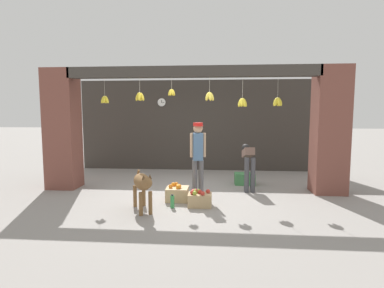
{
  "coord_description": "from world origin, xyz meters",
  "views": [
    {
      "loc": [
        0.55,
        -6.56,
        1.79
      ],
      "look_at": [
        0.0,
        0.42,
        1.07
      ],
      "focal_mm": 28.0,
      "sensor_mm": 36.0,
      "label": 1
    }
  ],
  "objects_px": {
    "produce_box_green": "(245,179)",
    "water_bottle": "(172,202)",
    "fruit_crate_oranges": "(177,193)",
    "dog": "(143,184)",
    "wall_clock": "(162,102)",
    "shopkeeper": "(198,153)",
    "fruit_crate_apples": "(200,199)",
    "worker_stooping": "(248,161)"
  },
  "relations": [
    {
      "from": "dog",
      "to": "fruit_crate_apples",
      "type": "distance_m",
      "value": 1.15
    },
    {
      "from": "fruit_crate_apples",
      "to": "shopkeeper",
      "type": "bearing_deg",
      "value": 96.08
    },
    {
      "from": "shopkeeper",
      "to": "fruit_crate_oranges",
      "type": "xyz_separation_m",
      "value": [
        -0.4,
        -0.38,
        -0.78
      ]
    },
    {
      "from": "dog",
      "to": "produce_box_green",
      "type": "xyz_separation_m",
      "value": [
        2.06,
        2.24,
        -0.37
      ]
    },
    {
      "from": "worker_stooping",
      "to": "fruit_crate_oranges",
      "type": "height_order",
      "value": "worker_stooping"
    },
    {
      "from": "dog",
      "to": "wall_clock",
      "type": "bearing_deg",
      "value": 159.21
    },
    {
      "from": "fruit_crate_oranges",
      "to": "water_bottle",
      "type": "relative_size",
      "value": 1.69
    },
    {
      "from": "worker_stooping",
      "to": "shopkeeper",
      "type": "bearing_deg",
      "value": -155.94
    },
    {
      "from": "worker_stooping",
      "to": "produce_box_green",
      "type": "bearing_deg",
      "value": 88.83
    },
    {
      "from": "worker_stooping",
      "to": "water_bottle",
      "type": "height_order",
      "value": "worker_stooping"
    },
    {
      "from": "water_bottle",
      "to": "shopkeeper",
      "type": "bearing_deg",
      "value": 63.67
    },
    {
      "from": "dog",
      "to": "shopkeeper",
      "type": "relative_size",
      "value": 0.61
    },
    {
      "from": "dog",
      "to": "fruit_crate_oranges",
      "type": "bearing_deg",
      "value": 117.28
    },
    {
      "from": "worker_stooping",
      "to": "water_bottle",
      "type": "xyz_separation_m",
      "value": [
        -1.57,
        -1.47,
        -0.57
      ]
    },
    {
      "from": "shopkeeper",
      "to": "produce_box_green",
      "type": "distance_m",
      "value": 1.78
    },
    {
      "from": "shopkeeper",
      "to": "water_bottle",
      "type": "bearing_deg",
      "value": 51.67
    },
    {
      "from": "dog",
      "to": "produce_box_green",
      "type": "distance_m",
      "value": 3.07
    },
    {
      "from": "shopkeeper",
      "to": "water_bottle",
      "type": "xyz_separation_m",
      "value": [
        -0.43,
        -0.88,
        -0.81
      ]
    },
    {
      "from": "shopkeeper",
      "to": "fruit_crate_apples",
      "type": "distance_m",
      "value": 1.08
    },
    {
      "from": "shopkeeper",
      "to": "worker_stooping",
      "type": "relative_size",
      "value": 1.53
    },
    {
      "from": "fruit_crate_apples",
      "to": "produce_box_green",
      "type": "distance_m",
      "value": 2.14
    },
    {
      "from": "dog",
      "to": "wall_clock",
      "type": "xyz_separation_m",
      "value": [
        -0.38,
        4.09,
        1.62
      ]
    },
    {
      "from": "shopkeeper",
      "to": "worker_stooping",
      "type": "height_order",
      "value": "shopkeeper"
    },
    {
      "from": "worker_stooping",
      "to": "produce_box_green",
      "type": "height_order",
      "value": "worker_stooping"
    },
    {
      "from": "fruit_crate_oranges",
      "to": "produce_box_green",
      "type": "distance_m",
      "value": 2.15
    },
    {
      "from": "fruit_crate_oranges",
      "to": "wall_clock",
      "type": "bearing_deg",
      "value": 105.23
    },
    {
      "from": "produce_box_green",
      "to": "shopkeeper",
      "type": "bearing_deg",
      "value": -134.42
    },
    {
      "from": "produce_box_green",
      "to": "dog",
      "type": "bearing_deg",
      "value": -132.58
    },
    {
      "from": "fruit_crate_apples",
      "to": "produce_box_green",
      "type": "xyz_separation_m",
      "value": [
        1.04,
        1.87,
        -0.0
      ]
    },
    {
      "from": "water_bottle",
      "to": "produce_box_green",
      "type": "bearing_deg",
      "value": 52.43
    },
    {
      "from": "fruit_crate_oranges",
      "to": "water_bottle",
      "type": "height_order",
      "value": "fruit_crate_oranges"
    },
    {
      "from": "wall_clock",
      "to": "fruit_crate_apples",
      "type": "bearing_deg",
      "value": -69.4
    },
    {
      "from": "shopkeeper",
      "to": "fruit_crate_apples",
      "type": "height_order",
      "value": "shopkeeper"
    },
    {
      "from": "dog",
      "to": "fruit_crate_oranges",
      "type": "relative_size",
      "value": 2.17
    },
    {
      "from": "dog",
      "to": "shopkeeper",
      "type": "height_order",
      "value": "shopkeeper"
    },
    {
      "from": "produce_box_green",
      "to": "wall_clock",
      "type": "relative_size",
      "value": 1.89
    },
    {
      "from": "shopkeeper",
      "to": "fruit_crate_oranges",
      "type": "relative_size",
      "value": 3.58
    },
    {
      "from": "produce_box_green",
      "to": "water_bottle",
      "type": "height_order",
      "value": "produce_box_green"
    },
    {
      "from": "fruit_crate_oranges",
      "to": "fruit_crate_apples",
      "type": "height_order",
      "value": "fruit_crate_oranges"
    },
    {
      "from": "shopkeeper",
      "to": "water_bottle",
      "type": "relative_size",
      "value": 6.03
    },
    {
      "from": "worker_stooping",
      "to": "produce_box_green",
      "type": "distance_m",
      "value": 0.77
    },
    {
      "from": "produce_box_green",
      "to": "wall_clock",
      "type": "bearing_deg",
      "value": 142.87
    }
  ]
}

